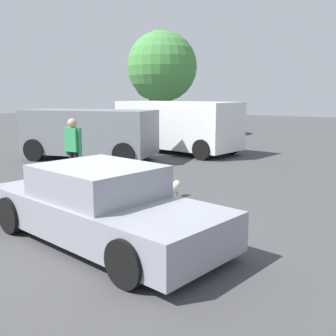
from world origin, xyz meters
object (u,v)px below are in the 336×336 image
object	(u,v)px
dog	(173,188)
pedestrian	(73,145)
van_white	(177,125)
suv_dark	(90,132)
sedan_foreground	(102,206)

from	to	relation	value
dog	pedestrian	size ratio (longest dim) A/B	0.37
van_white	suv_dark	world-z (taller)	van_white
suv_dark	sedan_foreground	bearing A→B (deg)	-59.95
dog	van_white	distance (m)	7.59
van_white	pedestrian	distance (m)	6.69
suv_dark	pedestrian	bearing A→B (deg)	-67.23
pedestrian	dog	bearing A→B (deg)	90.02
dog	suv_dark	distance (m)	6.35
sedan_foreground	suv_dark	bearing A→B (deg)	144.34
van_white	pedestrian	size ratio (longest dim) A/B	3.14
dog	suv_dark	bearing A→B (deg)	50.93
suv_dark	dog	bearing A→B (deg)	-43.91
dog	pedestrian	distance (m)	3.14
dog	suv_dark	xyz separation A→B (m)	(-5.45, 3.15, 0.77)
sedan_foreground	van_white	size ratio (longest dim) A/B	0.84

